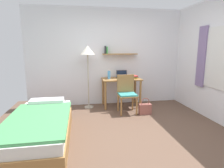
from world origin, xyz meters
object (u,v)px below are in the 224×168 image
Objects in this scene: bed at (40,129)px; desk_chair at (127,92)px; standing_lamp at (88,54)px; laptop at (122,76)px; water_bottle at (109,75)px; desk at (121,84)px; book_stack at (134,77)px; handbag at (145,109)px.

bed is 2.17m from desk_chair.
standing_lamp is (0.88, 1.72, 1.16)m from bed.
water_bottle reaches higher than laptop.
standing_lamp is at bearing 179.80° from desk.
desk is 3.45× the size of laptop.
standing_lamp reaches higher than desk_chair.
desk is 0.21m from laptop.
bed is at bearing -117.11° from standing_lamp.
desk_chair is at bearing 34.37° from bed.
standing_lamp is 5.47× the size of laptop.
desk_chair is at bearing -52.15° from water_bottle.
book_stack reaches higher than desk.
handbag is at bearing -84.01° from book_stack.
desk_chair is 3.76× the size of book_stack.
standing_lamp reaches higher than water_bottle.
desk_chair is 0.58m from handbag.
book_stack is at bearing 56.78° from desk_chair.
desk is 1.12× the size of desk_chair.
bed is 1.21× the size of standing_lamp.
bed is 6.62× the size of laptop.
desk_chair is 4.33× the size of water_bottle.
bed is 2.39m from handbag.
laptop is 0.74× the size of handbag.
book_stack is (0.35, -0.01, 0.18)m from desk.
desk_chair is 3.09× the size of laptop.
desk_chair is 2.29× the size of handbag.
desk_chair is at bearing -87.23° from desk.
handbag is at bearing -63.93° from laptop.
standing_lamp is (-0.90, 0.51, 0.90)m from desk_chair.
desk_chair is 0.66m from book_stack.
laptop is at bearing 88.82° from desk_chair.
water_bottle reaches higher than desk_chair.
standing_lamp is at bearing 175.49° from water_bottle.
laptop reaches higher than bed.
laptop reaches higher than desk_chair.
desk_chair is at bearing -123.22° from book_stack.
laptop is 0.39m from water_bottle.
water_bottle is at bearing -4.51° from standing_lamp.
handbag is at bearing -29.45° from standing_lamp.
desk is 0.97m from handbag.
laptop is 1.21× the size of book_stack.
handbag is (0.08, -0.72, -0.66)m from book_stack.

